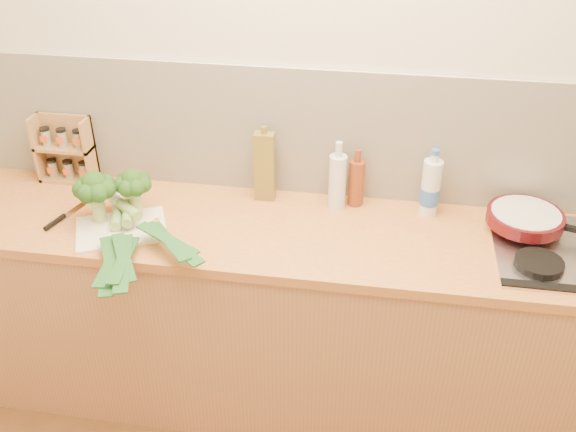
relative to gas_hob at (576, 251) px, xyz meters
name	(u,v)px	position (x,y,z in m)	size (l,w,h in m)	color
room_shell	(310,134)	(-1.02, 0.29, 0.26)	(3.50, 3.50, 3.50)	beige
counter	(298,318)	(-1.02, 0.00, -0.46)	(3.20, 0.62, 0.90)	#AA7846
gas_hob	(576,251)	(0.00, 0.00, 0.00)	(0.58, 0.50, 0.04)	silver
chopping_board	(121,229)	(-1.69, -0.11, -0.01)	(0.34, 0.25, 0.01)	beige
broccoli_left	(95,188)	(-1.79, -0.07, 0.14)	(0.16, 0.17, 0.21)	#9DB067
broccoli_right	(133,184)	(-1.67, -0.01, 0.14)	(0.15, 0.15, 0.20)	#9DB067
leek_front	(116,226)	(-1.70, -0.13, 0.02)	(0.26, 0.68, 0.04)	white
leek_mid	(127,223)	(-1.66, -0.13, 0.04)	(0.26, 0.68, 0.04)	white
leek_back	(140,218)	(-1.61, -0.12, 0.05)	(0.53, 0.44, 0.04)	white
chefs_knife	(61,219)	(-1.96, -0.08, -0.01)	(0.10, 0.27, 0.02)	silver
skillet	(526,218)	(-0.17, 0.13, 0.05)	(0.41, 0.29, 0.05)	#4A0C0F
spice_rack	(67,152)	(-2.06, 0.25, 0.11)	(0.24, 0.10, 0.29)	#A37E46
oil_tin	(265,166)	(-1.19, 0.22, 0.14)	(0.08, 0.05, 0.33)	olive
glass_bottle	(337,181)	(-0.89, 0.20, 0.11)	(0.07, 0.07, 0.29)	silver
amber_bottle	(356,182)	(-0.82, 0.23, 0.09)	(0.06, 0.06, 0.25)	brown
water_bottle	(430,189)	(-0.53, 0.20, 0.10)	(0.08, 0.08, 0.26)	silver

